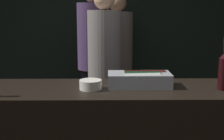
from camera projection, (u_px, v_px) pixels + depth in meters
wall_back_chalkboard at (110, 17)px, 4.21m from camera, size 6.40×0.06×2.80m
ice_bin_with_bottles at (140, 79)px, 2.17m from camera, size 0.43×0.21×0.11m
bowl_white at (91, 84)px, 2.10m from camera, size 0.15×0.15×0.06m
red_wine_bottle_black_foil at (224, 69)px, 2.07m from camera, size 0.07×0.07×0.36m
person_in_hoodie at (105, 64)px, 3.20m from camera, size 0.34×0.34×1.71m
person_blond_tee at (117, 56)px, 3.86m from camera, size 0.37×0.37×1.68m
person_grey_polo at (93, 54)px, 3.59m from camera, size 0.36×0.36×1.79m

